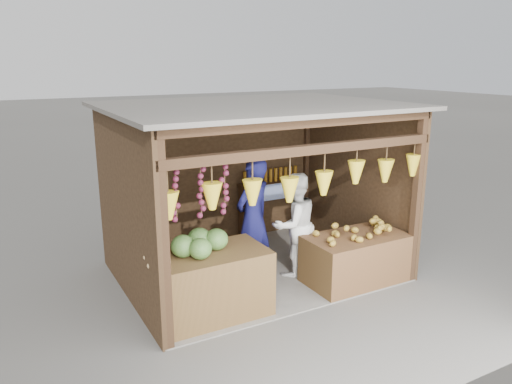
% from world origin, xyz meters
% --- Properties ---
extents(ground, '(80.00, 80.00, 0.00)m').
position_xyz_m(ground, '(0.00, 0.00, 0.00)').
color(ground, '#514F49').
rests_on(ground, ground).
extents(stall_structure, '(4.30, 3.30, 2.66)m').
position_xyz_m(stall_structure, '(-0.03, -0.04, 1.67)').
color(stall_structure, slate).
rests_on(stall_structure, ground).
extents(back_shelf, '(1.25, 0.32, 1.32)m').
position_xyz_m(back_shelf, '(1.05, 1.28, 0.87)').
color(back_shelf, '#382314').
rests_on(back_shelf, ground).
extents(counter_left, '(1.56, 0.85, 0.89)m').
position_xyz_m(counter_left, '(-1.22, -0.97, 0.45)').
color(counter_left, '#4A3418').
rests_on(counter_left, ground).
extents(counter_right, '(1.53, 0.85, 0.74)m').
position_xyz_m(counter_right, '(1.16, -1.07, 0.37)').
color(counter_right, '#4E351A').
rests_on(counter_right, ground).
extents(stool, '(0.31, 0.31, 0.29)m').
position_xyz_m(stool, '(-1.84, 0.15, 0.15)').
color(stool, black).
rests_on(stool, ground).
extents(man_standing, '(0.81, 0.68, 1.88)m').
position_xyz_m(man_standing, '(-0.10, -0.13, 0.94)').
color(man_standing, '#131348').
rests_on(man_standing, ground).
extents(woman_standing, '(0.86, 0.71, 1.63)m').
position_xyz_m(woman_standing, '(0.49, -0.38, 0.82)').
color(woman_standing, white).
rests_on(woman_standing, ground).
extents(vendor_seated, '(0.56, 0.54, 0.97)m').
position_xyz_m(vendor_seated, '(-1.84, 0.15, 0.77)').
color(vendor_seated, brown).
rests_on(vendor_seated, stool).
extents(melon_pile, '(1.00, 0.50, 0.32)m').
position_xyz_m(melon_pile, '(-1.28, -0.93, 1.05)').
color(melon_pile, '#134813').
rests_on(melon_pile, counter_left).
extents(tanfruit_pile, '(0.34, 0.40, 0.13)m').
position_xyz_m(tanfruit_pile, '(-1.90, -1.06, 0.96)').
color(tanfruit_pile, '#A17D4A').
rests_on(tanfruit_pile, counter_left).
extents(mango_pile, '(1.40, 0.64, 0.22)m').
position_xyz_m(mango_pile, '(1.16, -1.06, 0.85)').
color(mango_pile, '#CE591B').
rests_on(mango_pile, counter_right).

